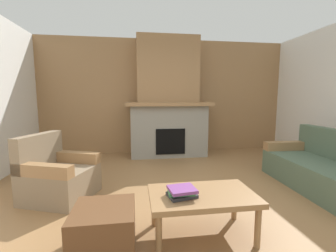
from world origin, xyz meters
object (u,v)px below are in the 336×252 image
Objects in this scene: armchair at (58,176)px; ottoman at (104,230)px; coffee_table at (202,198)px; fireplace at (168,105)px; couch at (327,171)px.

armchair reaches higher than ottoman.
armchair is 0.97× the size of coffee_table.
fireplace reaches higher than ottoman.
armchair reaches higher than coffee_table.
couch is 3.51× the size of ottoman.
couch is at bearing 21.12° from coffee_table.
coffee_table is at bearing -33.44° from armchair.
ottoman is at bearing -173.30° from coffee_table.
couch is (1.97, -2.38, -0.88)m from fireplace.
couch is 3.76m from armchair.
couch is at bearing 17.00° from ottoman.
coffee_table is (-2.10, -0.81, 0.09)m from couch.
armchair is at bearing -130.43° from fireplace.
fireplace reaches higher than armchair.
fireplace is at bearing 129.69° from couch.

